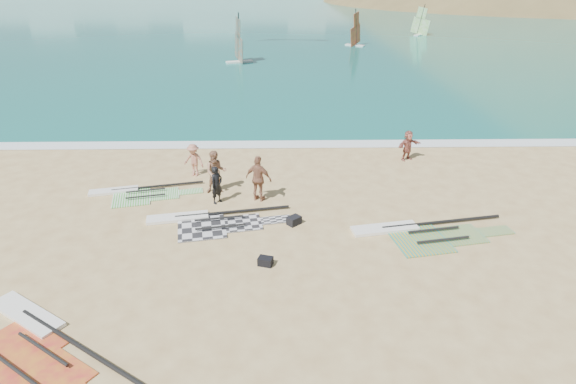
{
  "coord_description": "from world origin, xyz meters",
  "views": [
    {
      "loc": [
        1.09,
        -13.16,
        9.1
      ],
      "look_at": [
        1.41,
        4.0,
        1.0
      ],
      "focal_mm": 30.0,
      "sensor_mm": 36.0,
      "label": 1
    }
  ],
  "objects_px": {
    "person_wetsuit": "(217,185)",
    "beachgoer_mid": "(194,160)",
    "beachgoer_right": "(408,145)",
    "rig_orange": "(420,232)",
    "beachgoer_left": "(216,172)",
    "rig_green": "(136,193)",
    "rig_grey": "(207,221)",
    "gear_bag_far": "(265,261)",
    "beachgoer_back": "(259,179)",
    "rig_red": "(36,343)",
    "gear_bag_near": "(294,220)"
  },
  "relations": [
    {
      "from": "rig_grey",
      "to": "rig_green",
      "type": "xyz_separation_m",
      "value": [
        -3.46,
        2.61,
        -0.0
      ]
    },
    {
      "from": "beachgoer_back",
      "to": "person_wetsuit",
      "type": "bearing_deg",
      "value": 30.02
    },
    {
      "from": "rig_orange",
      "to": "rig_green",
      "type": "bearing_deg",
      "value": 152.03
    },
    {
      "from": "beachgoer_back",
      "to": "beachgoer_mid",
      "type": "bearing_deg",
      "value": -17.05
    },
    {
      "from": "rig_orange",
      "to": "beachgoer_back",
      "type": "height_order",
      "value": "beachgoer_back"
    },
    {
      "from": "rig_grey",
      "to": "person_wetsuit",
      "type": "relative_size",
      "value": 3.56
    },
    {
      "from": "rig_grey",
      "to": "beachgoer_left",
      "type": "bearing_deg",
      "value": 77.78
    },
    {
      "from": "rig_green",
      "to": "person_wetsuit",
      "type": "relative_size",
      "value": 3.12
    },
    {
      "from": "beachgoer_back",
      "to": "beachgoer_right",
      "type": "xyz_separation_m",
      "value": [
        7.45,
        4.6,
        -0.22
      ]
    },
    {
      "from": "beachgoer_back",
      "to": "gear_bag_far",
      "type": "bearing_deg",
      "value": 118.15
    },
    {
      "from": "rig_grey",
      "to": "rig_red",
      "type": "distance_m",
      "value": 7.59
    },
    {
      "from": "beachgoer_mid",
      "to": "beachgoer_right",
      "type": "height_order",
      "value": "beachgoer_mid"
    },
    {
      "from": "rig_green",
      "to": "rig_orange",
      "type": "height_order",
      "value": "rig_orange"
    },
    {
      "from": "rig_grey",
      "to": "rig_green",
      "type": "distance_m",
      "value": 4.34
    },
    {
      "from": "beachgoer_left",
      "to": "gear_bag_far",
      "type": "bearing_deg",
      "value": -76.3
    },
    {
      "from": "rig_orange",
      "to": "person_wetsuit",
      "type": "bearing_deg",
      "value": 150.27
    },
    {
      "from": "rig_red",
      "to": "gear_bag_near",
      "type": "relative_size",
      "value": 10.77
    },
    {
      "from": "gear_bag_near",
      "to": "beachgoer_back",
      "type": "xyz_separation_m",
      "value": [
        -1.43,
        2.15,
        0.84
      ]
    },
    {
      "from": "beachgoer_right",
      "to": "rig_red",
      "type": "bearing_deg",
      "value": -163.99
    },
    {
      "from": "rig_green",
      "to": "person_wetsuit",
      "type": "height_order",
      "value": "person_wetsuit"
    },
    {
      "from": "gear_bag_far",
      "to": "beachgoer_mid",
      "type": "relative_size",
      "value": 0.3
    },
    {
      "from": "rig_grey",
      "to": "beachgoer_mid",
      "type": "xyz_separation_m",
      "value": [
        -1.2,
        4.64,
        0.74
      ]
    },
    {
      "from": "gear_bag_near",
      "to": "beachgoer_back",
      "type": "relative_size",
      "value": 0.25
    },
    {
      "from": "rig_red",
      "to": "beachgoer_left",
      "type": "xyz_separation_m",
      "value": [
        3.73,
        9.41,
        0.91
      ]
    },
    {
      "from": "rig_grey",
      "to": "rig_green",
      "type": "relative_size",
      "value": 1.14
    },
    {
      "from": "beachgoer_left",
      "to": "beachgoer_right",
      "type": "xyz_separation_m",
      "value": [
        9.34,
        3.75,
        -0.18
      ]
    },
    {
      "from": "rig_red",
      "to": "beachgoer_right",
      "type": "bearing_deg",
      "value": 79.25
    },
    {
      "from": "rig_red",
      "to": "rig_green",
      "type": "bearing_deg",
      "value": 122.84
    },
    {
      "from": "gear_bag_far",
      "to": "beachgoer_left",
      "type": "xyz_separation_m",
      "value": [
        -2.28,
        5.79,
        0.82
      ]
    },
    {
      "from": "gear_bag_far",
      "to": "rig_green",
      "type": "bearing_deg",
      "value": 135.9
    },
    {
      "from": "rig_orange",
      "to": "gear_bag_far",
      "type": "distance_m",
      "value": 6.09
    },
    {
      "from": "beachgoer_left",
      "to": "rig_grey",
      "type": "bearing_deg",
      "value": -99.35
    },
    {
      "from": "rig_grey",
      "to": "rig_green",
      "type": "bearing_deg",
      "value": 132.28
    },
    {
      "from": "beachgoer_back",
      "to": "beachgoer_right",
      "type": "distance_m",
      "value": 8.76
    },
    {
      "from": "person_wetsuit",
      "to": "beachgoer_mid",
      "type": "bearing_deg",
      "value": 65.21
    },
    {
      "from": "rig_green",
      "to": "beachgoer_right",
      "type": "relative_size",
      "value": 3.23
    },
    {
      "from": "rig_green",
      "to": "gear_bag_far",
      "type": "bearing_deg",
      "value": -57.11
    },
    {
      "from": "rig_green",
      "to": "beachgoer_back",
      "type": "relative_size",
      "value": 2.53
    },
    {
      "from": "rig_orange",
      "to": "beachgoer_right",
      "type": "relative_size",
      "value": 3.93
    },
    {
      "from": "rig_grey",
      "to": "gear_bag_near",
      "type": "bearing_deg",
      "value": -14.72
    },
    {
      "from": "gear_bag_near",
      "to": "beachgoer_back",
      "type": "distance_m",
      "value": 2.72
    },
    {
      "from": "person_wetsuit",
      "to": "beachgoer_right",
      "type": "height_order",
      "value": "person_wetsuit"
    },
    {
      "from": "rig_grey",
      "to": "rig_orange",
      "type": "height_order",
      "value": "rig_orange"
    },
    {
      "from": "rig_grey",
      "to": "rig_orange",
      "type": "relative_size",
      "value": 0.94
    },
    {
      "from": "beachgoer_back",
      "to": "rig_orange",
      "type": "bearing_deg",
      "value": 177.99
    },
    {
      "from": "rig_orange",
      "to": "beachgoer_mid",
      "type": "relative_size",
      "value": 3.89
    },
    {
      "from": "beachgoer_back",
      "to": "beachgoer_right",
      "type": "relative_size",
      "value": 1.28
    },
    {
      "from": "rig_green",
      "to": "gear_bag_far",
      "type": "distance_m",
      "value": 8.1
    },
    {
      "from": "beachgoer_right",
      "to": "beachgoer_left",
      "type": "bearing_deg",
      "value": 172.67
    },
    {
      "from": "rig_grey",
      "to": "rig_orange",
      "type": "distance_m",
      "value": 8.18
    }
  ]
}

